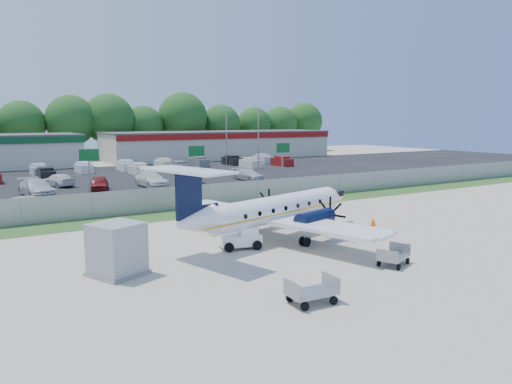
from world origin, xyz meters
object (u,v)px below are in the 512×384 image
baggage_cart_far (312,292)px  pushback_tug (241,238)px  service_container (117,251)px  aircraft (273,209)px  baggage_cart_near (394,256)px

baggage_cart_far → pushback_tug: bearing=78.0°
baggage_cart_far → service_container: 9.99m
baggage_cart_far → service_container: size_ratio=0.69×
aircraft → service_container: size_ratio=5.34×
aircraft → service_container: bearing=-168.5°
baggage_cart_near → baggage_cart_far: 7.37m
pushback_tug → baggage_cart_near: pushback_tug is taller
aircraft → baggage_cart_far: aircraft is taller
aircraft → baggage_cart_far: (-4.86, -10.27, -1.43)m
baggage_cart_near → service_container: service_container is taller
aircraft → pushback_tug: 3.25m
pushback_tug → baggage_cart_near: bearing=-55.3°
aircraft → baggage_cart_near: (2.20, -8.15, -1.46)m
baggage_cart_near → service_container: (-12.87, 5.98, 0.74)m
baggage_cart_far → service_container: service_container is taller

